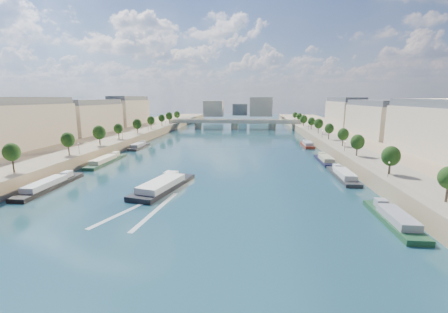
# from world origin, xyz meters

# --- Properties ---
(ground) EXTENTS (700.00, 700.00, 0.00)m
(ground) POSITION_xyz_m (0.00, 100.00, 0.00)
(ground) COLOR #0B2A32
(ground) RESTS_ON ground
(quay_left) EXTENTS (44.00, 520.00, 5.00)m
(quay_left) POSITION_xyz_m (-72.00, 100.00, 2.50)
(quay_left) COLOR #9E8460
(quay_left) RESTS_ON ground
(quay_right) EXTENTS (44.00, 520.00, 5.00)m
(quay_right) POSITION_xyz_m (72.00, 100.00, 2.50)
(quay_right) COLOR #9E8460
(quay_right) RESTS_ON ground
(pave_left) EXTENTS (14.00, 520.00, 0.10)m
(pave_left) POSITION_xyz_m (-57.00, 100.00, 5.05)
(pave_left) COLOR gray
(pave_left) RESTS_ON quay_left
(pave_right) EXTENTS (14.00, 520.00, 0.10)m
(pave_right) POSITION_xyz_m (57.00, 100.00, 5.05)
(pave_right) COLOR gray
(pave_right) RESTS_ON quay_right
(trees_left) EXTENTS (4.80, 268.80, 8.26)m
(trees_left) POSITION_xyz_m (-55.00, 102.00, 10.48)
(trees_left) COLOR #382B1E
(trees_left) RESTS_ON ground
(trees_right) EXTENTS (4.80, 268.80, 8.26)m
(trees_right) POSITION_xyz_m (55.00, 110.00, 10.48)
(trees_right) COLOR #382B1E
(trees_right) RESTS_ON ground
(lamps_left) EXTENTS (0.36, 200.36, 4.28)m
(lamps_left) POSITION_xyz_m (-52.50, 90.00, 7.78)
(lamps_left) COLOR black
(lamps_left) RESTS_ON ground
(lamps_right) EXTENTS (0.36, 200.36, 4.28)m
(lamps_right) POSITION_xyz_m (52.50, 105.00, 7.78)
(lamps_right) COLOR black
(lamps_right) RESTS_ON ground
(buildings_left) EXTENTS (16.00, 226.00, 23.20)m
(buildings_left) POSITION_xyz_m (-85.00, 112.00, 16.45)
(buildings_left) COLOR #B8A88E
(buildings_left) RESTS_ON ground
(buildings_right) EXTENTS (16.00, 226.00, 23.20)m
(buildings_right) POSITION_xyz_m (85.00, 112.00, 16.45)
(buildings_right) COLOR #B8A88E
(buildings_right) RESTS_ON ground
(skyline) EXTENTS (79.00, 42.00, 22.00)m
(skyline) POSITION_xyz_m (3.19, 319.52, 14.66)
(skyline) COLOR #B8A88E
(skyline) RESTS_ON ground
(bridge) EXTENTS (112.00, 12.00, 8.15)m
(bridge) POSITION_xyz_m (0.00, 218.91, 5.08)
(bridge) COLOR #C1B79E
(bridge) RESTS_ON ground
(tour_barge) EXTENTS (13.90, 28.42, 3.75)m
(tour_barge) POSITION_xyz_m (-11.26, 44.03, 1.02)
(tour_barge) COLOR black
(tour_barge) RESTS_ON ground
(wake) EXTENTS (13.49, 25.97, 0.04)m
(wake) POSITION_xyz_m (-11.26, 27.42, 0.02)
(wake) COLOR silver
(wake) RESTS_ON ground
(moored_barges_left) EXTENTS (5.00, 157.61, 3.60)m
(moored_barges_left) POSITION_xyz_m (-45.50, 44.03, 0.84)
(moored_barges_left) COLOR #172233
(moored_barges_left) RESTS_ON ground
(moored_barges_right) EXTENTS (5.00, 161.00, 3.60)m
(moored_barges_right) POSITION_xyz_m (45.50, 56.07, 0.84)
(moored_barges_right) COLOR black
(moored_barges_right) RESTS_ON ground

